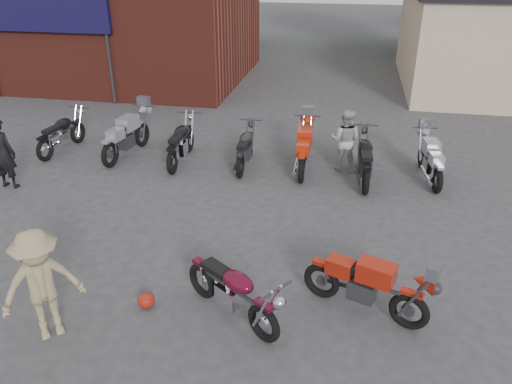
% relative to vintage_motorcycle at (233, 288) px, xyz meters
% --- Properties ---
extents(ground, '(90.00, 90.00, 0.00)m').
position_rel_vintage_motorcycle_xyz_m(ground, '(-0.02, 0.35, -0.55)').
color(ground, '#39383B').
extents(brick_building, '(12.00, 8.00, 4.00)m').
position_rel_vintage_motorcycle_xyz_m(brick_building, '(-9.02, 14.35, 1.45)').
color(brick_building, maroon).
rests_on(brick_building, ground).
extents(vintage_motorcycle, '(1.92, 1.60, 1.10)m').
position_rel_vintage_motorcycle_xyz_m(vintage_motorcycle, '(0.00, 0.00, 0.00)').
color(vintage_motorcycle, '#520A1E').
rests_on(vintage_motorcycle, ground).
extents(sportbike, '(2.02, 1.28, 1.12)m').
position_rel_vintage_motorcycle_xyz_m(sportbike, '(1.95, 0.51, 0.01)').
color(sportbike, '#AE1F0E').
rests_on(sportbike, ground).
extents(helmet, '(0.35, 0.35, 0.25)m').
position_rel_vintage_motorcycle_xyz_m(helmet, '(-1.39, -0.01, -0.43)').
color(helmet, '#A51B11').
rests_on(helmet, ground).
extents(person_dark, '(0.63, 0.44, 1.67)m').
position_rel_vintage_motorcycle_xyz_m(person_dark, '(-6.17, 3.48, 0.28)').
color(person_dark, black).
rests_on(person_dark, ground).
extents(person_light, '(0.85, 0.72, 1.55)m').
position_rel_vintage_motorcycle_xyz_m(person_light, '(1.43, 5.95, 0.23)').
color(person_light, '#ABACA7').
rests_on(person_light, ground).
extents(person_tan, '(1.26, 1.22, 1.73)m').
position_rel_vintage_motorcycle_xyz_m(person_tan, '(-2.50, -0.84, 0.31)').
color(person_tan, tan).
rests_on(person_tan, ground).
extents(row_bike_0, '(0.87, 1.98, 1.11)m').
position_rel_vintage_motorcycle_xyz_m(row_bike_0, '(-6.10, 5.77, 0.01)').
color(row_bike_0, black).
rests_on(row_bike_0, ground).
extents(row_bike_1, '(1.00, 2.23, 1.25)m').
position_rel_vintage_motorcycle_xyz_m(row_bike_1, '(-4.23, 5.80, 0.07)').
color(row_bike_1, '#9998A6').
rests_on(row_bike_1, ground).
extents(row_bike_2, '(0.74, 2.06, 1.18)m').
position_rel_vintage_motorcycle_xyz_m(row_bike_2, '(-2.70, 5.66, 0.04)').
color(row_bike_2, black).
rests_on(row_bike_2, ground).
extents(row_bike_3, '(0.67, 1.88, 1.08)m').
position_rel_vintage_motorcycle_xyz_m(row_bike_3, '(-1.02, 5.68, -0.01)').
color(row_bike_3, '#252527').
rests_on(row_bike_3, ground).
extents(row_bike_4, '(0.78, 2.14, 1.23)m').
position_rel_vintage_motorcycle_xyz_m(row_bike_4, '(0.45, 5.78, 0.06)').
color(row_bike_4, red).
rests_on(row_bike_4, ground).
extents(row_bike_5, '(0.79, 2.10, 1.20)m').
position_rel_vintage_motorcycle_xyz_m(row_bike_5, '(1.93, 5.42, 0.05)').
color(row_bike_5, black).
rests_on(row_bike_5, ground).
extents(row_bike_6, '(0.87, 2.00, 1.12)m').
position_rel_vintage_motorcycle_xyz_m(row_bike_6, '(3.46, 5.75, 0.01)').
color(row_bike_6, '#999DA7').
rests_on(row_bike_6, ground).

